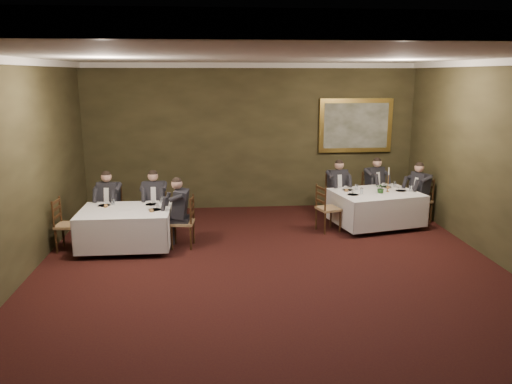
{
  "coord_description": "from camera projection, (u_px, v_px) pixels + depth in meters",
  "views": [
    {
      "loc": [
        -0.92,
        -7.04,
        3.25
      ],
      "look_at": [
        -0.16,
        1.76,
        1.15
      ],
      "focal_mm": 35.0,
      "sensor_mm": 36.0,
      "label": 1
    }
  ],
  "objects": [
    {
      "name": "chair_main_backleft",
      "position": [
        336.0,
        205.0,
        11.56
      ],
      "size": [
        0.51,
        0.5,
        1.0
      ],
      "rotation": [
        0.0,
        0.0,
        3.33
      ],
      "color": "#93744B",
      "rests_on": "ground"
    },
    {
      "name": "centerpiece",
      "position": [
        381.0,
        187.0,
        10.62
      ],
      "size": [
        0.26,
        0.24,
        0.24
      ],
      "primitive_type": "imported",
      "rotation": [
        0.0,
        0.0,
        -0.24
      ],
      "color": "#2D5926",
      "rests_on": "table_main"
    },
    {
      "name": "chair_main_endleft",
      "position": [
        328.0,
        218.0,
        10.52
      ],
      "size": [
        0.53,
        0.54,
        1.0
      ],
      "rotation": [
        0.0,
        0.0,
        -1.27
      ],
      "color": "#93744B",
      "rests_on": "ground"
    },
    {
      "name": "candlestick",
      "position": [
        388.0,
        183.0,
        10.74
      ],
      "size": [
        0.08,
        0.08,
        0.54
      ],
      "color": "#C1863B",
      "rests_on": "table_main"
    },
    {
      "name": "chair_main_endright",
      "position": [
        419.0,
        209.0,
        11.18
      ],
      "size": [
        0.54,
        0.55,
        1.0
      ],
      "rotation": [
        0.0,
        0.0,
        1.91
      ],
      "color": "#93744B",
      "rests_on": "ground"
    },
    {
      "name": "chair_sec_backright",
      "position": [
        156.0,
        220.0,
        10.35
      ],
      "size": [
        0.45,
        0.43,
        1.0
      ],
      "rotation": [
        0.0,
        0.0,
        3.13
      ],
      "color": "#93744B",
      "rests_on": "ground"
    },
    {
      "name": "diner_sec_backright",
      "position": [
        155.0,
        210.0,
        10.28
      ],
      "size": [
        0.42,
        0.49,
        1.35
      ],
      "rotation": [
        0.0,
        0.0,
        3.13
      ],
      "color": "black",
      "rests_on": "chair_sec_backright"
    },
    {
      "name": "chair_sec_endright",
      "position": [
        183.0,
        232.0,
        9.56
      ],
      "size": [
        0.46,
        0.48,
        1.0
      ],
      "rotation": [
        0.0,
        0.0,
        1.47
      ],
      "color": "#93744B",
      "rests_on": "ground"
    },
    {
      "name": "crown_molding",
      "position": [
        279.0,
        59.0,
        6.86
      ],
      "size": [
        8.0,
        10.0,
        0.12
      ],
      "color": "white",
      "rests_on": "back_wall"
    },
    {
      "name": "chair_sec_backleft",
      "position": [
        111.0,
        221.0,
        10.27
      ],
      "size": [
        0.5,
        0.48,
        1.0
      ],
      "rotation": [
        0.0,
        0.0,
        2.98
      ],
      "color": "#93744B",
      "rests_on": "ground"
    },
    {
      "name": "ground",
      "position": [
        276.0,
        291.0,
        7.65
      ],
      "size": [
        10.0,
        10.0,
        0.0
      ],
      "primitive_type": "plane",
      "color": "black",
      "rests_on": "ground"
    },
    {
      "name": "ceiling",
      "position": [
        279.0,
        55.0,
        6.84
      ],
      "size": [
        8.0,
        10.0,
        0.1
      ],
      "primitive_type": "cube",
      "color": "silver",
      "rests_on": "back_wall"
    },
    {
      "name": "place_setting_table_second",
      "position": [
        107.0,
        203.0,
        9.68
      ],
      "size": [
        0.33,
        0.31,
        0.14
      ],
      "color": "white",
      "rests_on": "table_second"
    },
    {
      "name": "diner_main_backleft",
      "position": [
        336.0,
        195.0,
        11.5
      ],
      "size": [
        0.48,
        0.55,
        1.35
      ],
      "rotation": [
        0.0,
        0.0,
        3.33
      ],
      "color": "black",
      "rests_on": "chair_main_backleft"
    },
    {
      "name": "chair_sec_endleft",
      "position": [
        69.0,
        236.0,
        9.37
      ],
      "size": [
        0.44,
        0.46,
        1.0
      ],
      "rotation": [
        0.0,
        0.0,
        -1.63
      ],
      "color": "#93744B",
      "rests_on": "ground"
    },
    {
      "name": "place_setting_table_main",
      "position": [
        350.0,
        188.0,
        10.97
      ],
      "size": [
        0.33,
        0.31,
        0.14
      ],
      "color": "white",
      "rests_on": "table_main"
    },
    {
      "name": "table_second",
      "position": [
        126.0,
        226.0,
        9.43
      ],
      "size": [
        1.7,
        1.3,
        0.67
      ],
      "rotation": [
        0.0,
        0.0,
        0.0
      ],
      "color": "black",
      "rests_on": "ground"
    },
    {
      "name": "diner_sec_backleft",
      "position": [
        110.0,
        211.0,
        10.21
      ],
      "size": [
        0.47,
        0.54,
        1.35
      ],
      "rotation": [
        0.0,
        0.0,
        2.98
      ],
      "color": "black",
      "rests_on": "chair_sec_backleft"
    },
    {
      "name": "chair_main_backright",
      "position": [
        372.0,
        202.0,
        11.84
      ],
      "size": [
        0.57,
        0.55,
        1.0
      ],
      "rotation": [
        0.0,
        0.0,
        3.53
      ],
      "color": "#93744B",
      "rests_on": "ground"
    },
    {
      "name": "diner_sec_endright",
      "position": [
        182.0,
        221.0,
        9.5
      ],
      "size": [
        0.52,
        0.45,
        1.35
      ],
      "rotation": [
        0.0,
        0.0,
        1.47
      ],
      "color": "black",
      "rests_on": "chair_sec_endright"
    },
    {
      "name": "diner_main_endright",
      "position": [
        420.0,
        200.0,
        11.13
      ],
      "size": [
        0.59,
        0.54,
        1.35
      ],
      "rotation": [
        0.0,
        0.0,
        1.91
      ],
      "color": "black",
      "rests_on": "chair_main_endright"
    },
    {
      "name": "diner_main_backright",
      "position": [
        373.0,
        193.0,
        11.78
      ],
      "size": [
        0.55,
        0.6,
        1.35
      ],
      "rotation": [
        0.0,
        0.0,
        3.53
      ],
      "color": "black",
      "rests_on": "chair_main_backright"
    },
    {
      "name": "painting",
      "position": [
        356.0,
        126.0,
        12.18
      ],
      "size": [
        1.8,
        0.09,
        1.31
      ],
      "color": "gold",
      "rests_on": "back_wall"
    },
    {
      "name": "table_main",
      "position": [
        375.0,
        206.0,
        10.81
      ],
      "size": [
        2.04,
        1.72,
        0.67
      ],
      "rotation": [
        0.0,
        0.0,
        0.22
      ],
      "color": "black",
      "rests_on": "ground"
    },
    {
      "name": "back_wall",
      "position": [
        251.0,
        137.0,
        12.09
      ],
      "size": [
        8.0,
        0.1,
        3.5
      ],
      "primitive_type": "cube",
      "color": "#2E2917",
      "rests_on": "ground"
    }
  ]
}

